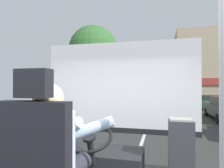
% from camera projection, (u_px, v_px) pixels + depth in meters
% --- Properties ---
extents(ground, '(18.00, 44.00, 0.06)m').
position_uv_depth(ground, '(148.00, 125.00, 10.16)').
color(ground, '#333333').
extents(bus_driver, '(0.83, 0.62, 0.78)m').
position_uv_depth(bus_driver, '(52.00, 151.00, 1.43)').
color(bus_driver, '#282833').
rests_on(bus_driver, driver_seat).
extents(steering_console, '(1.10, 0.94, 0.77)m').
position_uv_depth(steering_console, '(100.00, 164.00, 2.54)').
color(steering_console, black).
rests_on(steering_console, bus_floor).
extents(handrail_pole, '(0.04, 0.04, 2.12)m').
position_uv_depth(handrail_pole, '(224.00, 119.00, 1.02)').
color(handrail_pole, '#B7B7BC').
rests_on(handrail_pole, bus_floor).
extents(fare_box, '(0.27, 0.21, 0.87)m').
position_uv_depth(fare_box, '(181.00, 158.00, 2.18)').
color(fare_box, '#333338').
rests_on(fare_box, bus_floor).
extents(windshield_panel, '(2.50, 0.08, 1.48)m').
position_uv_depth(windshield_panel, '(119.00, 97.00, 3.21)').
color(windshield_panel, silver).
extents(street_tree, '(2.59, 2.59, 5.23)m').
position_uv_depth(street_tree, '(93.00, 51.00, 10.49)').
color(street_tree, '#4C3828').
rests_on(street_tree, ground).
extents(parked_car_green, '(2.02, 3.93, 1.23)m').
position_uv_depth(parked_car_green, '(210.00, 101.00, 17.15)').
color(parked_car_green, '#195633').
rests_on(parked_car_green, ground).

